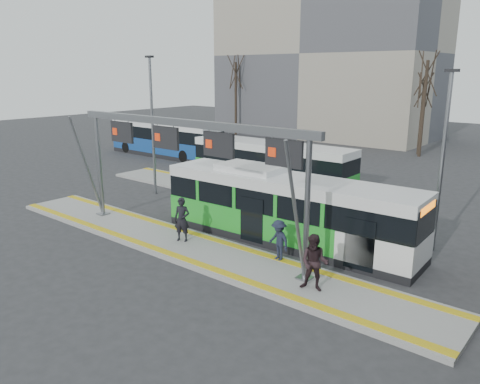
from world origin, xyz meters
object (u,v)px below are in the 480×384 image
at_px(passenger_a, 182,219).
at_px(passenger_c, 279,240).
at_px(hero_bus, 286,209).
at_px(passenger_b, 314,263).
at_px(gantry, 184,145).

xyz_separation_m(passenger_a, passenger_c, (4.40, 0.88, -0.15)).
bearing_deg(passenger_c, passenger_a, -153.46).
bearing_deg(hero_bus, passenger_c, -64.26).
xyz_separation_m(hero_bus, passenger_a, (-3.24, -3.06, -0.36)).
bearing_deg(passenger_c, passenger_b, -14.67).
distance_m(passenger_a, passenger_c, 4.49).
distance_m(passenger_a, passenger_b, 6.79).
xyz_separation_m(gantry, passenger_b, (6.54, -0.52, -3.18)).
height_order(passenger_b, passenger_c, passenger_b).
relative_size(hero_bus, passenger_a, 6.14).
distance_m(gantry, passenger_a, 3.21).
relative_size(hero_bus, passenger_c, 7.28).
height_order(passenger_a, passenger_c, passenger_a).
bearing_deg(passenger_b, hero_bus, 118.11).
relative_size(gantry, passenger_a, 6.84).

